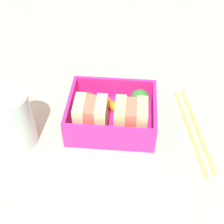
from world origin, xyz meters
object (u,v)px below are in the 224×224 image
at_px(sandwich_left, 131,118).
at_px(drinking_glass, 13,120).
at_px(chopstick_pair, 194,129).
at_px(carrot_stick_far_left, 114,106).
at_px(sandwich_center_left, 91,115).
at_px(strawberry_far_left, 89,102).
at_px(broccoli_floret, 140,99).

height_order(sandwich_left, drinking_glass, drinking_glass).
bearing_deg(sandwich_left, chopstick_pair, -170.73).
bearing_deg(carrot_stick_far_left, sandwich_center_left, 52.77).
relative_size(sandwich_left, drinking_glass, 0.57).
xyz_separation_m(sandwich_center_left, strawberry_far_left, (0.01, -0.04, -0.01)).
xyz_separation_m(sandwich_left, broccoli_floret, (-0.01, -0.05, -0.00)).
xyz_separation_m(chopstick_pair, drinking_glass, (0.30, 0.05, 0.05)).
relative_size(broccoli_floret, drinking_glass, 0.44).
bearing_deg(strawberry_far_left, broccoli_floret, -176.50).
distance_m(carrot_stick_far_left, strawberry_far_left, 0.05).
height_order(sandwich_left, sandwich_center_left, same).
bearing_deg(chopstick_pair, drinking_glass, 9.20).
bearing_deg(broccoli_floret, strawberry_far_left, 3.50).
height_order(sandwich_left, broccoli_floret, sandwich_left).
bearing_deg(drinking_glass, broccoli_floret, -158.19).
distance_m(sandwich_left, drinking_glass, 0.19).
bearing_deg(sandwich_left, sandwich_center_left, 0.00).
height_order(sandwich_left, chopstick_pair, sandwich_left).
height_order(sandwich_center_left, chopstick_pair, sandwich_center_left).
xyz_separation_m(sandwich_left, drinking_glass, (0.19, 0.03, 0.01)).
bearing_deg(drinking_glass, chopstick_pair, -170.80).
relative_size(sandwich_center_left, carrot_stick_far_left, 1.15).
bearing_deg(strawberry_far_left, sandwich_left, 149.62).
distance_m(carrot_stick_far_left, chopstick_pair, 0.15).
height_order(sandwich_center_left, drinking_glass, drinking_glass).
xyz_separation_m(strawberry_far_left, drinking_glass, (0.11, 0.08, 0.02)).
bearing_deg(sandwich_left, broccoli_floret, -105.32).
xyz_separation_m(sandwich_left, strawberry_far_left, (0.08, -0.04, -0.01)).
height_order(strawberry_far_left, chopstick_pair, strawberry_far_left).
xyz_separation_m(broccoli_floret, drinking_glass, (0.20, 0.08, 0.01)).
bearing_deg(chopstick_pair, broccoli_floret, -18.25).
bearing_deg(sandwich_left, carrot_stick_far_left, -56.89).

